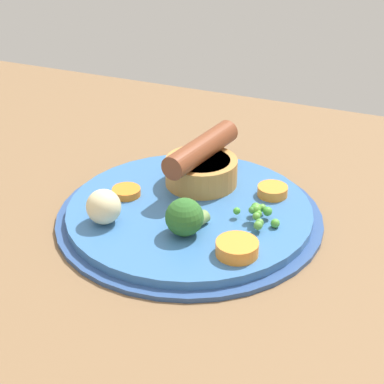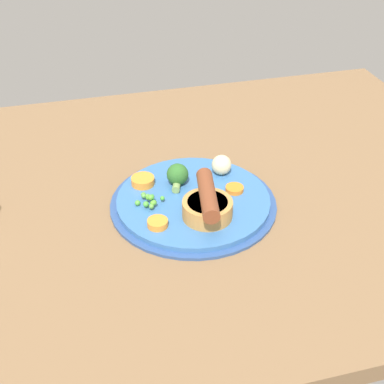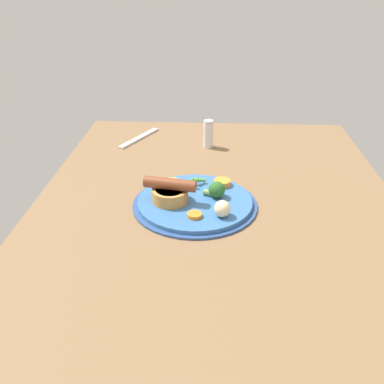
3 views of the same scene
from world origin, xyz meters
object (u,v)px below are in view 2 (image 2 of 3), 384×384
object	(u,v)px
potato_chunk_0	(221,165)
broccoli_floret_near	(177,175)
pea_pile	(149,200)
dinner_plate	(193,202)
sausage_pudding	(208,205)
carrot_slice_3	(234,189)
carrot_slice_1	(158,223)
carrot_slice_5	(143,181)

from	to	relation	value
potato_chunk_0	broccoli_floret_near	bearing A→B (deg)	8.24
pea_pile	potato_chunk_0	world-z (taller)	potato_chunk_0
dinner_plate	pea_pile	size ratio (longest dim) A/B	5.65
sausage_pudding	carrot_slice_3	distance (cm)	8.33
pea_pile	carrot_slice_3	bearing A→B (deg)	-178.99
broccoli_floret_near	carrot_slice_3	size ratio (longest dim) A/B	1.65
carrot_slice_3	sausage_pudding	bearing A→B (deg)	42.08
pea_pile	carrot_slice_1	xyz separation A→B (cm)	(-0.25, 5.57, -0.44)
carrot_slice_1	potato_chunk_0	bearing A→B (deg)	-139.77
carrot_slice_5	potato_chunk_0	bearing A→B (deg)	179.29
carrot_slice_1	carrot_slice_3	bearing A→B (deg)	-157.39
dinner_plate	broccoli_floret_near	world-z (taller)	broccoli_floret_near
broccoli_floret_near	carrot_slice_1	bearing A→B (deg)	170.96
carrot_slice_3	broccoli_floret_near	bearing A→B (deg)	-27.16
sausage_pudding	carrot_slice_5	distance (cm)	13.85
sausage_pudding	pea_pile	xyz separation A→B (cm)	(8.19, -5.19, -1.25)
dinner_plate	carrot_slice_3	size ratio (longest dim) A/B	9.06
potato_chunk_0	dinner_plate	bearing A→B (deg)	41.75
sausage_pudding	carrot_slice_5	xyz separation A→B (cm)	(8.09, -11.14, -1.57)
potato_chunk_0	carrot_slice_5	bearing A→B (deg)	-0.71
dinner_plate	carrot_slice_3	xyz separation A→B (cm)	(-7.01, -0.23, 1.22)
sausage_pudding	potato_chunk_0	distance (cm)	12.27
pea_pile	carrot_slice_1	distance (cm)	5.59
dinner_plate	carrot_slice_3	bearing A→B (deg)	-178.13
sausage_pudding	carrot_slice_1	size ratio (longest dim) A/B	3.63
potato_chunk_0	carrot_slice_3	bearing A→B (deg)	95.78
broccoli_floret_near	potato_chunk_0	xyz separation A→B (cm)	(-7.96, -1.15, -0.02)
pea_pile	carrot_slice_1	bearing A→B (deg)	92.52
sausage_pudding	carrot_slice_1	distance (cm)	8.13
dinner_plate	potato_chunk_0	world-z (taller)	potato_chunk_0
carrot_slice_1	carrot_slice_5	distance (cm)	11.51
sausage_pudding	potato_chunk_0	world-z (taller)	sausage_pudding
sausage_pudding	carrot_slice_3	world-z (taller)	sausage_pudding
pea_pile	potato_chunk_0	size ratio (longest dim) A/B	1.38
sausage_pudding	carrot_slice_1	xyz separation A→B (cm)	(7.94, 0.38, -1.69)
potato_chunk_0	carrot_slice_5	size ratio (longest dim) A/B	0.89
sausage_pudding	pea_pile	world-z (taller)	sausage_pudding
pea_pile	sausage_pudding	bearing A→B (deg)	147.62
broccoli_floret_near	carrot_slice_3	xyz separation A→B (cm)	(-8.52, 4.37, -1.35)
sausage_pudding	broccoli_floret_near	xyz separation A→B (cm)	(2.49, -9.82, -0.48)
dinner_plate	sausage_pudding	size ratio (longest dim) A/B	2.37
pea_pile	broccoli_floret_near	xyz separation A→B (cm)	(-5.70, -4.62, 0.77)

